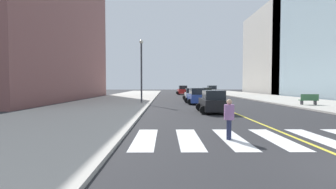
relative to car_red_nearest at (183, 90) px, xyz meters
name	(u,v)px	position (x,y,z in m)	size (l,w,h in m)	color
sidewalk_kerb_east	(327,105)	(13.72, -29.05, -0.90)	(10.00, 120.00, 0.15)	#B2ADA3
sidewalk_kerb_west	(104,105)	(-10.68, -29.05, -0.90)	(10.00, 120.00, 0.15)	#B2ADA3
crosswalk_paint	(297,138)	(1.52, -45.05, -0.97)	(13.50, 4.00, 0.01)	silver
lane_divider_paint	(194,96)	(1.52, -9.05, -0.97)	(0.16, 80.00, 0.01)	yellow
parking_garage_concrete	(292,52)	(28.99, 7.00, 9.87)	(18.00, 24.00, 21.70)	#B2ADA3
low_rise_brick_west	(25,28)	(-24.95, -18.87, 9.75)	(16.00, 32.00, 21.44)	brown
car_red_nearest	(183,90)	(0.00, 0.00, 0.00)	(2.96, 4.70, 2.08)	red
car_yellow_second	(207,93)	(3.49, -12.10, -0.16)	(2.49, 3.92, 1.73)	gold
car_white_third	(191,95)	(-0.20, -19.97, -0.15)	(2.54, 3.98, 1.76)	silver
car_silver_fourth	(212,90)	(6.54, -1.12, 0.01)	(3.00, 4.74, 2.10)	#B7B7BC
car_black_fifth	(213,102)	(-0.11, -35.70, -0.14)	(2.53, 4.02, 1.79)	black
car_blue_sixth	(197,97)	(-0.30, -27.13, -0.10)	(2.72, 4.24, 1.86)	#2D479E
park_bench	(309,100)	(11.06, -30.11, -0.29)	(1.84, 0.71, 1.12)	#33603D
pedestrian_crossing	(229,117)	(-1.35, -45.16, -0.07)	(0.41, 0.41, 1.65)	#232847
street_lamp	(141,66)	(-6.78, -26.87, 3.50)	(0.44, 0.44, 7.32)	#38383D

